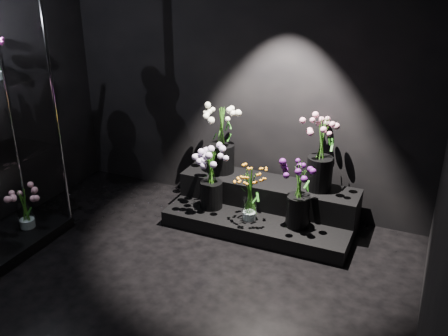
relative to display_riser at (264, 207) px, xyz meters
The scene contains 9 objects.
floor 1.69m from the display_riser, 103.73° to the right, with size 4.00×4.00×0.00m, color black.
wall_back 1.34m from the display_riser, 136.97° to the left, with size 4.00×4.00×0.00m, color black.
display_riser is the anchor object (origin of this frame).
bouquet_orange_bells 0.39m from the display_riser, 101.50° to the right, with size 0.29×0.29×0.55m.
bouquet_lilac 0.65m from the display_riser, 158.76° to the right, with size 0.39×0.39×0.63m.
bouquet_purple 0.58m from the display_riser, 27.05° to the right, with size 0.32×0.32×0.66m.
bouquet_cream_roses 0.86m from the display_riser, 164.96° to the left, with size 0.43×0.43×0.72m.
bouquet_pink_roses 0.85m from the display_riser, 15.53° to the left, with size 0.41×0.41×0.74m.
bouquet_case_base_pink 2.37m from the display_riser, 148.62° to the right, with size 0.41×0.41×0.41m.
Camera 1 is at (1.87, -2.71, 2.59)m, focal length 40.00 mm.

